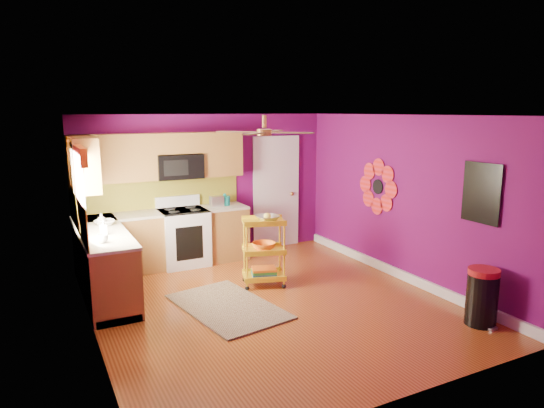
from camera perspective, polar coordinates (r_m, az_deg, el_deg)
ground at (r=6.68m, az=-0.07°, el=-11.57°), size 5.00×5.00×0.00m
room_envelope at (r=6.25m, az=0.14°, el=2.43°), size 4.54×5.04×2.52m
lower_cabinets at (r=7.76m, az=-15.25°, el=-5.34°), size 2.81×2.31×0.94m
electric_range at (r=8.26m, az=-10.37°, el=-3.79°), size 0.76×0.66×1.13m
upper_cabinetry at (r=7.87m, az=-15.54°, el=5.01°), size 2.80×2.30×1.26m
left_window at (r=6.63m, az=-21.82°, el=3.04°), size 0.08×1.35×1.08m
panel_door at (r=9.11m, az=0.48°, el=1.25°), size 0.95×0.11×2.15m
right_wall_art at (r=7.29m, az=17.01°, el=1.67°), size 0.04×2.74×1.04m
ceiling_fan at (r=6.36m, az=-0.90°, el=8.52°), size 1.01×1.01×0.26m
shag_rug at (r=6.57m, az=-5.26°, el=-11.91°), size 1.30×1.83×0.02m
rolling_cart at (r=7.15m, az=-0.90°, el=-5.24°), size 0.71×0.61×1.10m
trash_can at (r=6.46m, az=23.47°, el=-9.99°), size 0.41×0.43×0.70m
teal_kettle at (r=8.44m, az=-5.57°, el=0.41°), size 0.18×0.18×0.21m
toaster at (r=8.34m, az=-6.53°, el=0.31°), size 0.22×0.15×0.18m
soap_bottle_a at (r=6.79m, az=-19.22°, el=-2.64°), size 0.09×0.09×0.19m
soap_bottle_b at (r=7.39m, az=-19.43°, el=-1.67°), size 0.13×0.13×0.17m
counter_dish at (r=7.36m, az=-19.11°, el=-2.10°), size 0.28×0.28×0.07m
counter_cup at (r=6.39m, az=-19.30°, el=-3.88°), size 0.13×0.13×0.11m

